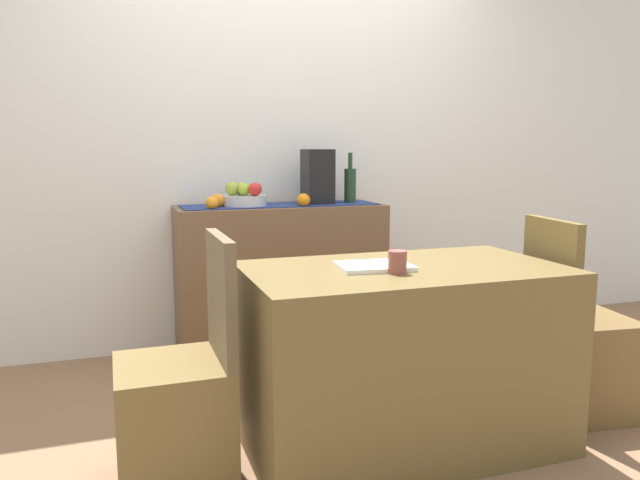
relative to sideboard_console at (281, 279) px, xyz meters
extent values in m
cube|color=#866146|center=(0.08, -0.92, -0.45)|extent=(6.40, 6.40, 0.02)
cube|color=silver|center=(0.08, 0.26, 0.91)|extent=(6.40, 0.06, 2.70)
cube|color=brown|center=(0.00, 0.00, 0.00)|extent=(1.21, 0.42, 0.88)
cube|color=navy|center=(0.00, 0.00, 0.44)|extent=(1.14, 0.32, 0.01)
cylinder|color=silver|center=(-0.22, 0.00, 0.47)|extent=(0.26, 0.26, 0.06)
sphere|color=#94A539|center=(-0.28, 0.01, 0.54)|extent=(0.08, 0.08, 0.08)
sphere|color=#8DAB42|center=(-0.15, 0.01, 0.54)|extent=(0.07, 0.07, 0.07)
sphere|color=#92AB3F|center=(-0.22, 0.07, 0.54)|extent=(0.07, 0.07, 0.07)
sphere|color=red|center=(-0.16, -0.06, 0.54)|extent=(0.07, 0.07, 0.07)
sphere|color=#90B32E|center=(-0.22, -0.02, 0.54)|extent=(0.07, 0.07, 0.07)
cylinder|color=#223A22|center=(0.44, 0.00, 0.54)|extent=(0.07, 0.07, 0.21)
cylinder|color=#223A22|center=(0.44, 0.00, 0.70)|extent=(0.03, 0.03, 0.10)
cube|color=black|center=(0.23, 0.00, 0.60)|extent=(0.16, 0.18, 0.32)
sphere|color=orange|center=(-0.37, -0.03, 0.48)|extent=(0.08, 0.08, 0.08)
sphere|color=orange|center=(0.10, -0.12, 0.48)|extent=(0.08, 0.08, 0.08)
sphere|color=orange|center=(-0.42, -0.11, 0.47)|extent=(0.07, 0.07, 0.07)
cube|color=brown|center=(0.16, -1.28, -0.07)|extent=(1.26, 0.71, 0.74)
cube|color=white|center=(0.03, -1.27, 0.31)|extent=(0.30, 0.24, 0.02)
cylinder|color=brown|center=(0.07, -1.39, 0.34)|extent=(0.07, 0.07, 0.09)
cube|color=brown|center=(-0.75, -1.28, -0.21)|extent=(0.40, 0.40, 0.45)
cube|color=brown|center=(-0.57, -1.27, 0.24)|extent=(0.04, 0.40, 0.45)
cube|color=brown|center=(1.07, -1.28, -0.21)|extent=(0.45, 0.45, 0.45)
cube|color=brown|center=(0.89, -1.25, 0.24)|extent=(0.09, 0.40, 0.45)
camera|label=1|loc=(-0.91, -3.39, 0.76)|focal=33.84mm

